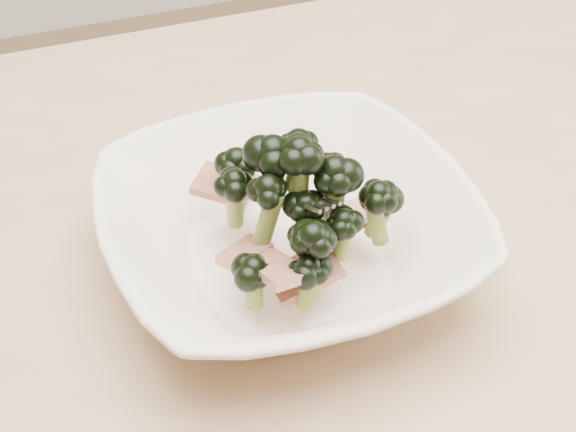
# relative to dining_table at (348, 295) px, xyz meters

# --- Properties ---
(dining_table) EXTENTS (1.20, 0.80, 0.75)m
(dining_table) POSITION_rel_dining_table_xyz_m (0.00, 0.00, 0.00)
(dining_table) COLOR tan
(dining_table) RESTS_ON ground
(broccoli_dish) EXTENTS (0.28, 0.28, 0.13)m
(broccoli_dish) POSITION_rel_dining_table_xyz_m (-0.08, -0.04, 0.14)
(broccoli_dish) COLOR white
(broccoli_dish) RESTS_ON dining_table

